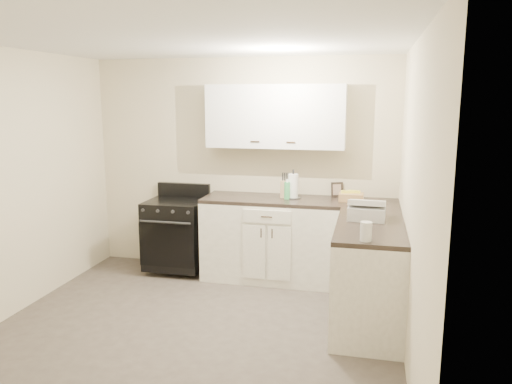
% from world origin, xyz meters
% --- Properties ---
extents(floor, '(3.60, 3.60, 0.00)m').
position_xyz_m(floor, '(0.00, 0.00, 0.00)').
color(floor, '#473F38').
rests_on(floor, ground).
extents(ceiling, '(3.60, 3.60, 0.00)m').
position_xyz_m(ceiling, '(0.00, 0.00, 2.50)').
color(ceiling, white).
rests_on(ceiling, wall_back).
extents(wall_back, '(3.60, 0.00, 3.60)m').
position_xyz_m(wall_back, '(0.00, 1.80, 1.25)').
color(wall_back, beige).
rests_on(wall_back, ground).
extents(wall_right, '(0.00, 3.60, 3.60)m').
position_xyz_m(wall_right, '(1.80, 0.00, 1.25)').
color(wall_right, beige).
rests_on(wall_right, ground).
extents(wall_left, '(0.00, 3.60, 3.60)m').
position_xyz_m(wall_left, '(-1.80, 0.00, 1.25)').
color(wall_left, beige).
rests_on(wall_left, ground).
extents(wall_front, '(3.60, 0.00, 3.60)m').
position_xyz_m(wall_front, '(0.00, -1.80, 1.25)').
color(wall_front, beige).
rests_on(wall_front, ground).
extents(base_cabinets_back, '(1.55, 0.60, 0.90)m').
position_xyz_m(base_cabinets_back, '(0.43, 1.50, 0.45)').
color(base_cabinets_back, white).
rests_on(base_cabinets_back, floor).
extents(base_cabinets_right, '(0.60, 1.90, 0.90)m').
position_xyz_m(base_cabinets_right, '(1.50, 0.85, 0.45)').
color(base_cabinets_right, white).
rests_on(base_cabinets_right, floor).
extents(countertop_back, '(1.55, 0.60, 0.04)m').
position_xyz_m(countertop_back, '(0.43, 1.50, 0.92)').
color(countertop_back, black).
rests_on(countertop_back, base_cabinets_back).
extents(countertop_right, '(0.60, 1.90, 0.04)m').
position_xyz_m(countertop_right, '(1.50, 0.85, 0.92)').
color(countertop_right, black).
rests_on(countertop_right, base_cabinets_right).
extents(upper_cabinets, '(1.55, 0.30, 0.70)m').
position_xyz_m(upper_cabinets, '(0.43, 1.65, 1.84)').
color(upper_cabinets, silver).
rests_on(upper_cabinets, wall_back).
extents(stove, '(0.66, 0.57, 0.80)m').
position_xyz_m(stove, '(-0.73, 1.48, 0.46)').
color(stove, black).
rests_on(stove, floor).
extents(knife_block, '(0.10, 0.10, 0.19)m').
position_xyz_m(knife_block, '(0.56, 1.56, 1.04)').
color(knife_block, tan).
rests_on(knife_block, countertop_back).
extents(paper_towel, '(0.12, 0.12, 0.27)m').
position_xyz_m(paper_towel, '(0.65, 1.55, 1.08)').
color(paper_towel, white).
rests_on(paper_towel, countertop_back).
extents(soap_bottle, '(0.08, 0.08, 0.19)m').
position_xyz_m(soap_bottle, '(0.59, 1.49, 1.03)').
color(soap_bottle, '#45B562').
rests_on(soap_bottle, countertop_back).
extents(picture_frame, '(0.14, 0.09, 0.17)m').
position_xyz_m(picture_frame, '(1.12, 1.74, 1.02)').
color(picture_frame, black).
rests_on(picture_frame, countertop_back).
extents(wicker_basket, '(0.26, 0.18, 0.09)m').
position_xyz_m(wicker_basket, '(1.29, 1.53, 0.98)').
color(wicker_basket, '#A6824E').
rests_on(wicker_basket, countertop_right).
extents(countertop_grill, '(0.35, 0.33, 0.12)m').
position_xyz_m(countertop_grill, '(1.46, 0.74, 1.00)').
color(countertop_grill, silver).
rests_on(countertop_grill, countertop_right).
extents(glass_jar, '(0.12, 0.12, 0.15)m').
position_xyz_m(glass_jar, '(1.46, 0.00, 1.02)').
color(glass_jar, silver).
rests_on(glass_jar, countertop_right).
extents(oven_mitt_near, '(0.02, 0.14, 0.24)m').
position_xyz_m(oven_mitt_near, '(1.18, 0.41, 0.44)').
color(oven_mitt_near, black).
rests_on(oven_mitt_near, base_cabinets_right).
extents(oven_mitt_far, '(0.02, 0.14, 0.24)m').
position_xyz_m(oven_mitt_far, '(1.18, 0.41, 0.49)').
color(oven_mitt_far, black).
rests_on(oven_mitt_far, base_cabinets_right).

